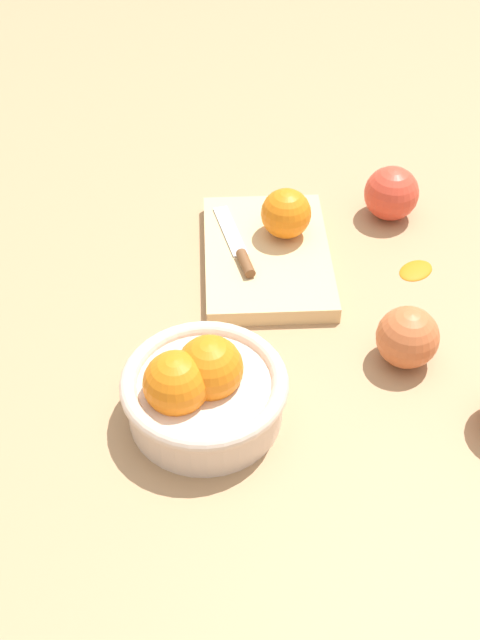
{
  "coord_description": "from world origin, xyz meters",
  "views": [
    {
      "loc": [
        -0.67,
        0.15,
        0.68
      ],
      "look_at": [
        -0.0,
        0.11,
        0.04
      ],
      "focal_mm": 44.57,
      "sensor_mm": 36.0,
      "label": 1
    }
  ],
  "objects_px": {
    "knife": "(239,249)",
    "apple_front_right": "(391,193)",
    "bowl": "(202,390)",
    "orange_on_board": "(286,213)",
    "apple_front_left_2": "(408,337)",
    "cutting_board": "(267,256)"
  },
  "relations": [
    {
      "from": "cutting_board",
      "to": "apple_front_right",
      "type": "relative_size",
      "value": 3.16
    },
    {
      "from": "orange_on_board",
      "to": "knife",
      "type": "height_order",
      "value": "orange_on_board"
    },
    {
      "from": "knife",
      "to": "apple_front_left_2",
      "type": "bearing_deg",
      "value": -134.97
    },
    {
      "from": "cutting_board",
      "to": "apple_front_right",
      "type": "distance_m",
      "value": 0.21
    },
    {
      "from": "apple_front_left_2",
      "to": "apple_front_right",
      "type": "height_order",
      "value": "apple_front_right"
    },
    {
      "from": "bowl",
      "to": "apple_front_left_2",
      "type": "bearing_deg",
      "value": -73.4
    },
    {
      "from": "knife",
      "to": "apple_front_right",
      "type": "distance_m",
      "value": 0.24
    },
    {
      "from": "cutting_board",
      "to": "orange_on_board",
      "type": "distance_m",
      "value": 0.06
    },
    {
      "from": "cutting_board",
      "to": "orange_on_board",
      "type": "bearing_deg",
      "value": -39.95
    },
    {
      "from": "bowl",
      "to": "apple_front_left_2",
      "type": "xyz_separation_m",
      "value": [
        0.07,
        -0.24,
        -0.01
      ]
    },
    {
      "from": "apple_front_left_2",
      "to": "apple_front_right",
      "type": "distance_m",
      "value": 0.28
    },
    {
      "from": "knife",
      "to": "apple_front_left_2",
      "type": "distance_m",
      "value": 0.26
    },
    {
      "from": "bowl",
      "to": "apple_front_left_2",
      "type": "distance_m",
      "value": 0.25
    },
    {
      "from": "knife",
      "to": "apple_front_right",
      "type": "height_order",
      "value": "apple_front_right"
    },
    {
      "from": "bowl",
      "to": "orange_on_board",
      "type": "distance_m",
      "value": 0.31
    },
    {
      "from": "apple_front_left_2",
      "to": "bowl",
      "type": "bearing_deg",
      "value": 106.6
    },
    {
      "from": "cutting_board",
      "to": "apple_front_left_2",
      "type": "distance_m",
      "value": 0.24
    },
    {
      "from": "cutting_board",
      "to": "apple_front_right",
      "type": "xyz_separation_m",
      "value": [
        0.09,
        -0.18,
        0.03
      ]
    },
    {
      "from": "knife",
      "to": "apple_front_right",
      "type": "xyz_separation_m",
      "value": [
        0.1,
        -0.22,
        0.01
      ]
    },
    {
      "from": "cutting_board",
      "to": "knife",
      "type": "relative_size",
      "value": 1.56
    },
    {
      "from": "cutting_board",
      "to": "apple_front_right",
      "type": "height_order",
      "value": "apple_front_right"
    },
    {
      "from": "apple_front_left_2",
      "to": "cutting_board",
      "type": "bearing_deg",
      "value": 38.07
    }
  ]
}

